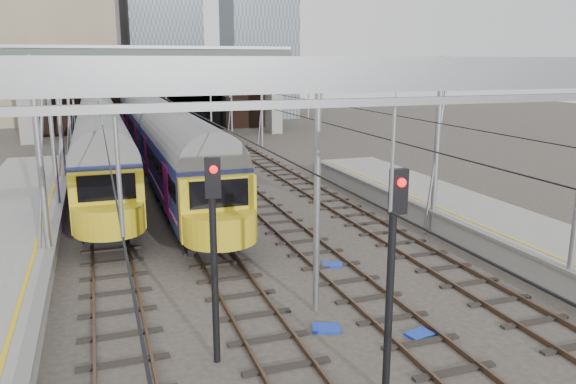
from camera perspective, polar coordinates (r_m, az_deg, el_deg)
name	(u,v)px	position (r m, az deg, el deg)	size (l,w,h in m)	color
ground	(341,339)	(16.74, 5.44, -14.61)	(160.00, 160.00, 0.00)	#38332D
tracks	(226,210)	(30.13, -6.36, -1.84)	(14.40, 80.00, 0.22)	#4C3828
overhead_line	(199,81)	(35.50, -8.99, 11.06)	(16.80, 80.00, 8.00)	gray
retaining_wall	(164,92)	(65.90, -12.45, 9.88)	(28.00, 2.75, 9.00)	black
overbridge	(156,66)	(59.77, -13.27, 12.35)	(28.00, 3.00, 9.25)	gray
train_main	(141,116)	(56.06, -14.66, 7.50)	(3.06, 70.57, 5.17)	black
train_second	(100,138)	(40.78, -18.54, 5.22)	(3.02, 34.94, 5.12)	black
signal_near_left	(214,239)	(14.25, -7.55, -4.76)	(0.42, 0.49, 5.53)	black
signal_near_centre	(393,260)	(12.91, 10.57, -6.78)	(0.40, 0.49, 5.53)	black
equip_cover_a	(419,334)	(17.23, 13.19, -13.90)	(0.75, 0.53, 0.09)	#1733AE
equip_cover_b	(326,328)	(17.17, 3.90, -13.64)	(0.83, 0.58, 0.10)	#1733AE
equip_cover_c	(332,265)	(22.10, 4.53, -7.37)	(0.77, 0.55, 0.09)	#1733AE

